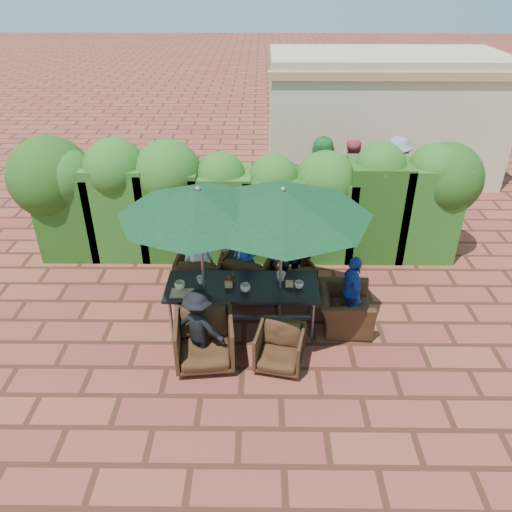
{
  "coord_description": "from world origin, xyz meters",
  "views": [
    {
      "loc": [
        0.26,
        -6.61,
        5.17
      ],
      "look_at": [
        0.19,
        0.4,
        1.04
      ],
      "focal_mm": 35.0,
      "sensor_mm": 36.0,
      "label": 1
    }
  ],
  "objects_px": {
    "umbrella_right": "(283,203)",
    "chair_far_mid": "(249,270)",
    "chair_far_left": "(201,270)",
    "chair_end_right": "(345,303)",
    "dining_table": "(242,289)",
    "chair_near_left": "(205,338)",
    "chair_near_right": "(280,346)",
    "chair_far_right": "(292,275)",
    "umbrella_left": "(199,202)"
  },
  "relations": [
    {
      "from": "dining_table",
      "to": "chair_far_left",
      "type": "height_order",
      "value": "chair_far_left"
    },
    {
      "from": "umbrella_left",
      "to": "chair_end_right",
      "type": "distance_m",
      "value": 2.88
    },
    {
      "from": "dining_table",
      "to": "umbrella_left",
      "type": "bearing_deg",
      "value": -175.25
    },
    {
      "from": "umbrella_right",
      "to": "chair_near_left",
      "type": "bearing_deg",
      "value": -142.83
    },
    {
      "from": "dining_table",
      "to": "chair_end_right",
      "type": "relative_size",
      "value": 2.51
    },
    {
      "from": "dining_table",
      "to": "chair_far_mid",
      "type": "bearing_deg",
      "value": 85.74
    },
    {
      "from": "chair_near_right",
      "to": "chair_far_right",
      "type": "bearing_deg",
      "value": 93.72
    },
    {
      "from": "chair_end_right",
      "to": "dining_table",
      "type": "bearing_deg",
      "value": 91.94
    },
    {
      "from": "chair_near_left",
      "to": "umbrella_right",
      "type": "bearing_deg",
      "value": 31.06
    },
    {
      "from": "umbrella_right",
      "to": "chair_near_right",
      "type": "relative_size",
      "value": 3.82
    },
    {
      "from": "umbrella_right",
      "to": "chair_far_mid",
      "type": "relative_size",
      "value": 3.11
    },
    {
      "from": "chair_far_right",
      "to": "chair_near_left",
      "type": "xyz_separation_m",
      "value": [
        -1.38,
        -1.84,
        0.08
      ]
    },
    {
      "from": "umbrella_right",
      "to": "chair_far_right",
      "type": "height_order",
      "value": "umbrella_right"
    },
    {
      "from": "umbrella_right",
      "to": "chair_far_mid",
      "type": "height_order",
      "value": "umbrella_right"
    },
    {
      "from": "dining_table",
      "to": "chair_end_right",
      "type": "bearing_deg",
      "value": -0.42
    },
    {
      "from": "chair_near_right",
      "to": "chair_near_left",
      "type": "bearing_deg",
      "value": -171.54
    },
    {
      "from": "chair_far_right",
      "to": "chair_end_right",
      "type": "distance_m",
      "value": 1.23
    },
    {
      "from": "chair_far_left",
      "to": "chair_far_right",
      "type": "xyz_separation_m",
      "value": [
        1.63,
        -0.06,
        -0.07
      ]
    },
    {
      "from": "chair_far_mid",
      "to": "chair_near_right",
      "type": "relative_size",
      "value": 1.23
    },
    {
      "from": "chair_far_mid",
      "to": "chair_near_right",
      "type": "bearing_deg",
      "value": 121.82
    },
    {
      "from": "dining_table",
      "to": "chair_near_left",
      "type": "relative_size",
      "value": 2.8
    },
    {
      "from": "chair_far_right",
      "to": "chair_near_right",
      "type": "relative_size",
      "value": 1.02
    },
    {
      "from": "chair_far_mid",
      "to": "chair_far_right",
      "type": "distance_m",
      "value": 0.79
    },
    {
      "from": "chair_far_left",
      "to": "chair_near_right",
      "type": "relative_size",
      "value": 1.21
    },
    {
      "from": "chair_far_left",
      "to": "chair_near_right",
      "type": "height_order",
      "value": "chair_far_left"
    },
    {
      "from": "chair_end_right",
      "to": "chair_far_right",
      "type": "bearing_deg",
      "value": 42.93
    },
    {
      "from": "dining_table",
      "to": "chair_near_right",
      "type": "xyz_separation_m",
      "value": [
        0.58,
        -0.98,
        -0.33
      ]
    },
    {
      "from": "dining_table",
      "to": "umbrella_left",
      "type": "height_order",
      "value": "umbrella_left"
    },
    {
      "from": "dining_table",
      "to": "chair_far_left",
      "type": "relative_size",
      "value": 2.89
    },
    {
      "from": "umbrella_right",
      "to": "chair_end_right",
      "type": "height_order",
      "value": "umbrella_right"
    },
    {
      "from": "chair_near_left",
      "to": "chair_end_right",
      "type": "height_order",
      "value": "chair_near_left"
    },
    {
      "from": "chair_far_mid",
      "to": "chair_near_right",
      "type": "distance_m",
      "value": 2.05
    },
    {
      "from": "dining_table",
      "to": "chair_far_mid",
      "type": "height_order",
      "value": "chair_far_mid"
    },
    {
      "from": "chair_far_right",
      "to": "chair_end_right",
      "type": "bearing_deg",
      "value": 112.75
    },
    {
      "from": "chair_far_right",
      "to": "umbrella_left",
      "type": "bearing_deg",
      "value": 15.93
    },
    {
      "from": "chair_far_left",
      "to": "chair_end_right",
      "type": "height_order",
      "value": "chair_end_right"
    },
    {
      "from": "umbrella_left",
      "to": "chair_far_mid",
      "type": "xyz_separation_m",
      "value": [
        0.68,
        1.05,
        -1.79
      ]
    },
    {
      "from": "dining_table",
      "to": "chair_far_mid",
      "type": "relative_size",
      "value": 2.86
    },
    {
      "from": "umbrella_left",
      "to": "chair_end_right",
      "type": "xyz_separation_m",
      "value": [
        2.26,
        0.04,
        -1.79
      ]
    },
    {
      "from": "umbrella_right",
      "to": "dining_table",
      "type": "bearing_deg",
      "value": 174.32
    },
    {
      "from": "umbrella_left",
      "to": "chair_far_mid",
      "type": "height_order",
      "value": "umbrella_left"
    },
    {
      "from": "umbrella_left",
      "to": "chair_far_left",
      "type": "bearing_deg",
      "value": 99.69
    },
    {
      "from": "umbrella_left",
      "to": "umbrella_right",
      "type": "distance_m",
      "value": 1.2
    },
    {
      "from": "umbrella_left",
      "to": "chair_end_right",
      "type": "bearing_deg",
      "value": 0.96
    },
    {
      "from": "dining_table",
      "to": "chair_far_right",
      "type": "relative_size",
      "value": 3.44
    },
    {
      "from": "umbrella_right",
      "to": "chair_far_left",
      "type": "bearing_deg",
      "value": 142.8
    },
    {
      "from": "umbrella_left",
      "to": "chair_end_right",
      "type": "relative_size",
      "value": 2.55
    },
    {
      "from": "umbrella_left",
      "to": "dining_table",
      "type": "bearing_deg",
      "value": 4.75
    },
    {
      "from": "chair_far_right",
      "to": "chair_end_right",
      "type": "relative_size",
      "value": 0.73
    },
    {
      "from": "chair_far_left",
      "to": "umbrella_right",
      "type": "bearing_deg",
      "value": 147.42
    }
  ]
}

